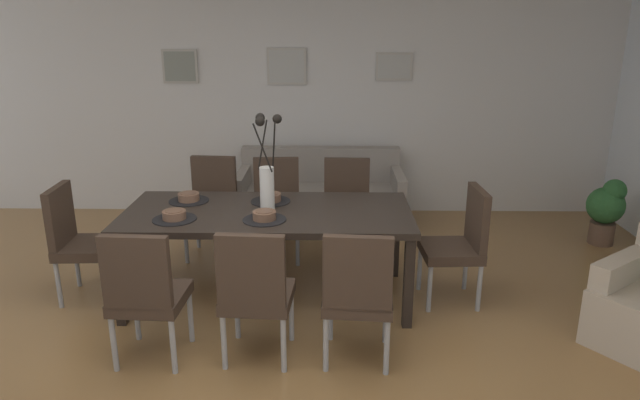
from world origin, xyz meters
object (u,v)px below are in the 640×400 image
(bowl_near_left, at_px, (174,214))
(bowl_near_right, at_px, (189,196))
(dining_table, at_px, (268,218))
(bowl_far_left, at_px, (264,215))
(dining_chair_far_left, at_px, (255,289))
(dining_chair_far_right, at_px, (277,203))
(dining_chair_mid_left, at_px, (358,291))
(bowl_far_right, at_px, (271,197))
(framed_picture_center, at_px, (287,66))
(centerpiece_vase, at_px, (267,175))
(sofa, at_px, (320,200))
(dining_chair_near_left, at_px, (145,291))
(dining_chair_near_right, at_px, (212,202))
(potted_plant, at_px, (606,208))
(dining_chair_head_east, at_px, (461,240))
(framed_picture_left, at_px, (180,66))
(dining_chair_head_west, at_px, (77,237))
(framed_picture_right, at_px, (394,67))
(dining_chair_mid_right, at_px, (347,204))

(bowl_near_left, xyz_separation_m, bowl_near_right, (0.00, 0.45, 0.00))
(dining_table, xyz_separation_m, bowl_far_left, (0.00, -0.22, 0.11))
(dining_chair_far_left, height_order, dining_chair_far_right, same)
(dining_chair_mid_left, distance_m, bowl_far_right, 1.33)
(dining_table, relative_size, framed_picture_center, 5.14)
(centerpiece_vase, distance_m, sofa, 1.93)
(dining_chair_mid_left, xyz_separation_m, framed_picture_center, (-0.65, 3.13, 1.14))
(dining_chair_near_left, bearing_deg, framed_picture_center, 77.79)
(dining_chair_far_left, bearing_deg, dining_chair_near_right, 109.13)
(dining_chair_far_right, xyz_separation_m, bowl_near_left, (-0.64, -1.12, 0.27))
(bowl_near_left, bearing_deg, dining_chair_mid_left, -27.46)
(centerpiece_vase, relative_size, potted_plant, 1.10)
(bowl_far_left, bearing_deg, centerpiece_vase, 89.77)
(dining_chair_head_east, relative_size, framed_picture_left, 2.38)
(dining_chair_far_right, xyz_separation_m, bowl_far_right, (0.02, -0.67, 0.27))
(dining_chair_head_west, xyz_separation_m, framed_picture_right, (2.67, 2.22, 1.14))
(framed_picture_center, bearing_deg, dining_chair_mid_right, -64.76)
(dining_chair_far_right, height_order, potted_plant, dining_chair_far_right)
(framed_picture_center, bearing_deg, dining_chair_near_left, -102.21)
(dining_chair_far_left, xyz_separation_m, dining_chair_far_right, (-0.03, 1.79, 0.00))
(dining_chair_mid_left, distance_m, framed_picture_center, 3.39)
(framed_picture_center, height_order, framed_picture_right, framed_picture_center)
(bowl_far_right, bearing_deg, sofa, 76.12)
(dining_chair_far_right, relative_size, bowl_near_right, 5.41)
(dining_table, bearing_deg, framed_picture_right, 62.23)
(bowl_far_left, relative_size, bowl_far_right, 1.00)
(dining_chair_mid_left, relative_size, sofa, 0.53)
(dining_chair_mid_right, xyz_separation_m, framed_picture_right, (0.54, 1.34, 1.14))
(dining_chair_near_left, bearing_deg, dining_chair_near_right, 88.31)
(dining_chair_head_east, relative_size, bowl_near_right, 5.41)
(dining_chair_far_right, distance_m, sofa, 0.96)
(bowl_far_right, bearing_deg, framed_picture_center, 90.00)
(dining_chair_mid_left, height_order, bowl_far_right, dining_chair_mid_left)
(dining_chair_near_left, distance_m, centerpiece_vase, 1.26)
(dining_chair_head_west, bearing_deg, bowl_near_right, 14.84)
(bowl_far_left, bearing_deg, dining_chair_far_right, 90.90)
(bowl_far_left, distance_m, framed_picture_right, 2.85)
(bowl_far_right, height_order, sofa, bowl_far_right)
(dining_chair_mid_right, distance_m, bowl_far_right, 0.95)
(framed_picture_right, bearing_deg, dining_chair_near_right, -144.39)
(dining_table, bearing_deg, bowl_far_left, -90.00)
(dining_chair_head_west, height_order, bowl_far_right, dining_chair_head_west)
(dining_chair_head_west, distance_m, potted_plant, 4.86)
(bowl_far_left, bearing_deg, framed_picture_left, 115.56)
(dining_chair_near_right, distance_m, dining_chair_mid_right, 1.26)
(bowl_near_left, height_order, sofa, bowl_near_left)
(dining_chair_near_left, distance_m, bowl_far_right, 1.36)
(dining_chair_head_east, bearing_deg, bowl_far_left, -171.83)
(bowl_far_right, bearing_deg, bowl_far_left, -90.00)
(dining_chair_near_right, relative_size, sofa, 0.53)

